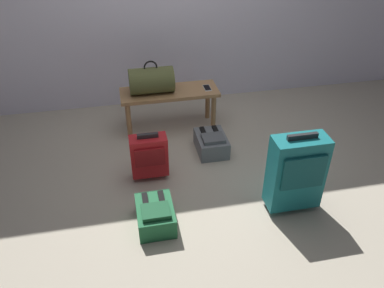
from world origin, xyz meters
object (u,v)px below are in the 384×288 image
(bench, at_px, (169,97))
(suitcase_upright_teal, at_px, (296,172))
(suitcase_small_red, at_px, (149,155))
(backpack_green, at_px, (155,215))
(backpack_grey, at_px, (211,143))
(cell_phone, at_px, (207,88))
(duffel_bag_olive, at_px, (151,80))

(bench, height_order, suitcase_upright_teal, suitcase_upright_teal)
(bench, height_order, suitcase_small_red, suitcase_small_red)
(backpack_green, relative_size, backpack_grey, 1.00)
(suitcase_upright_teal, bearing_deg, suitcase_small_red, 150.08)
(bench, bearing_deg, backpack_grey, -58.14)
(bench, distance_m, suitcase_upright_teal, 1.62)
(suitcase_small_red, distance_m, backpack_grey, 0.71)
(bench, distance_m, backpack_grey, 0.67)
(bench, xyz_separation_m, cell_phone, (0.39, -0.02, 0.07))
(suitcase_small_red, relative_size, backpack_grey, 1.21)
(suitcase_upright_teal, distance_m, backpack_grey, 1.04)
(backpack_green, bearing_deg, suitcase_small_red, 87.46)
(cell_phone, bearing_deg, backpack_grey, -97.77)
(backpack_grey, bearing_deg, cell_phone, 82.23)
(suitcase_small_red, xyz_separation_m, backpack_grey, (0.63, 0.29, -0.15))
(bench, height_order, cell_phone, cell_phone)
(suitcase_upright_teal, xyz_separation_m, suitcase_small_red, (-1.07, 0.62, -0.12))
(bench, xyz_separation_m, suitcase_small_red, (-0.31, -0.81, -0.13))
(suitcase_upright_teal, relative_size, suitcase_small_red, 1.53)
(duffel_bag_olive, height_order, cell_phone, duffel_bag_olive)
(duffel_bag_olive, distance_m, cell_phone, 0.58)
(bench, distance_m, cell_phone, 0.40)
(cell_phone, distance_m, suitcase_small_red, 1.08)
(suitcase_upright_teal, distance_m, backpack_green, 1.13)
(backpack_green, xyz_separation_m, backpack_grey, (0.66, 0.88, 0.00))
(suitcase_small_red, bearing_deg, backpack_grey, 24.62)
(backpack_green, bearing_deg, bench, 76.49)
(duffel_bag_olive, relative_size, cell_phone, 3.06)
(cell_phone, relative_size, suitcase_upright_teal, 0.20)
(suitcase_upright_teal, xyz_separation_m, backpack_green, (-1.10, 0.03, -0.27))
(duffel_bag_olive, height_order, suitcase_small_red, duffel_bag_olive)
(duffel_bag_olive, height_order, backpack_grey, duffel_bag_olive)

